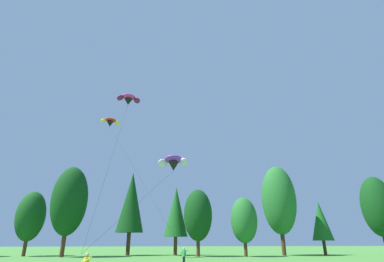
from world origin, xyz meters
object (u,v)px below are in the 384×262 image
Objects in this scene: parafoil_kite_high_magenta at (128,99)px; parafoil_kite_mid_red_yellow at (110,122)px; parafoil_kite_far_purple at (173,162)px; kite_flyer_mid at (184,255)px.

parafoil_kite_high_magenta is 15.15m from parafoil_kite_mid_red_yellow.
parafoil_kite_mid_red_yellow is at bearing 132.86° from parafoil_kite_far_purple.
parafoil_kite_far_purple reaches higher than kite_flyer_mid.
parafoil_kite_far_purple is (10.13, -10.92, -9.31)m from parafoil_kite_mid_red_yellow.
parafoil_kite_high_magenta is 0.85× the size of parafoil_kite_mid_red_yellow.
parafoil_kite_mid_red_yellow reaches higher than parafoil_kite_high_magenta.
kite_flyer_mid is 0.09× the size of parafoil_kite_mid_red_yellow.
parafoil_kite_mid_red_yellow is at bearing 108.42° from parafoil_kite_high_magenta.
parafoil_kite_high_magenta is at bearing -166.00° from kite_flyer_mid.
kite_flyer_mid is 10.27m from parafoil_kite_far_purple.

